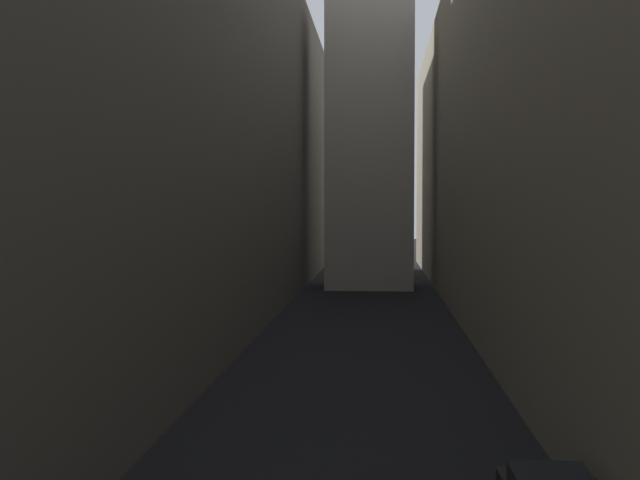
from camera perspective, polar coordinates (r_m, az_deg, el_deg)
The scene contains 3 objects.
ground_plane at distance 46.30m, azimuth 3.18°, elevation -6.08°, with size 264.00×264.00×0.00m, color black.
building_block_left at distance 49.69m, azimuth -10.18°, elevation 8.64°, with size 11.83×108.00×24.53m, color #60594F.
building_block_right at distance 49.54m, azimuth 18.69°, elevation 7.62°, with size 15.14×108.00×22.88m, color gray.
Camera 1 is at (0.95, 2.20, 6.71)m, focal length 44.50 mm.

